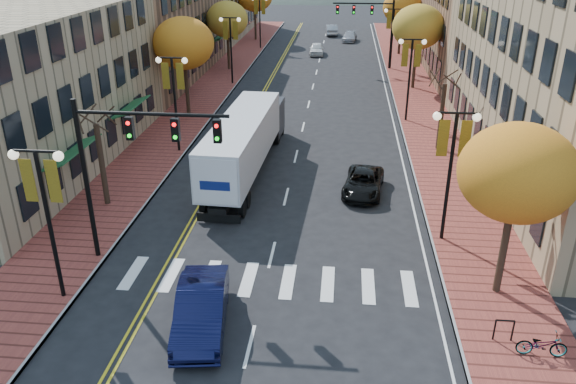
% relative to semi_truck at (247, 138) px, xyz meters
% --- Properties ---
extents(ground, '(200.00, 200.00, 0.00)m').
position_rel_semi_truck_xyz_m(ground, '(2.62, -13.28, -2.09)').
color(ground, black).
rests_on(ground, ground).
extents(sidewalk_left, '(4.00, 85.00, 0.15)m').
position_rel_semi_truck_xyz_m(sidewalk_left, '(-6.38, 19.22, -2.01)').
color(sidewalk_left, brown).
rests_on(sidewalk_left, ground).
extents(sidewalk_right, '(4.00, 85.00, 0.15)m').
position_rel_semi_truck_xyz_m(sidewalk_right, '(11.62, 19.22, -2.01)').
color(sidewalk_right, brown).
rests_on(sidewalk_right, ground).
extents(building_left_mid, '(12.00, 24.00, 11.00)m').
position_rel_semi_truck_xyz_m(building_left_mid, '(-14.38, 22.72, 3.41)').
color(building_left_mid, brown).
rests_on(building_left_mid, ground).
extents(building_left_far, '(12.00, 26.00, 9.50)m').
position_rel_semi_truck_xyz_m(building_left_far, '(-14.38, 47.72, 2.66)').
color(building_left_far, '#9E8966').
rests_on(building_left_far, ground).
extents(building_right_mid, '(15.00, 24.00, 10.00)m').
position_rel_semi_truck_xyz_m(building_right_mid, '(21.12, 28.72, 2.91)').
color(building_right_mid, brown).
rests_on(building_right_mid, ground).
extents(tree_left_a, '(0.28, 0.28, 4.20)m').
position_rel_semi_truck_xyz_m(tree_left_a, '(-6.38, -5.28, 0.16)').
color(tree_left_a, '#382619').
rests_on(tree_left_a, sidewalk_left).
extents(tree_left_b, '(4.48, 4.48, 7.21)m').
position_rel_semi_truck_xyz_m(tree_left_b, '(-6.38, 10.72, 3.36)').
color(tree_left_b, '#382619').
rests_on(tree_left_b, sidewalk_left).
extents(tree_left_c, '(4.16, 4.16, 6.69)m').
position_rel_semi_truck_xyz_m(tree_left_c, '(-6.38, 26.72, 2.96)').
color(tree_left_c, '#382619').
rests_on(tree_left_c, sidewalk_left).
extents(tree_right_a, '(4.16, 4.16, 6.69)m').
position_rel_semi_truck_xyz_m(tree_right_a, '(11.62, -11.28, 2.96)').
color(tree_right_a, '#382619').
rests_on(tree_right_a, sidewalk_right).
extents(tree_right_b, '(0.28, 0.28, 4.20)m').
position_rel_semi_truck_xyz_m(tree_right_b, '(11.62, 4.72, 0.16)').
color(tree_right_b, '#382619').
rests_on(tree_right_b, sidewalk_right).
extents(tree_right_c, '(4.48, 4.48, 7.21)m').
position_rel_semi_truck_xyz_m(tree_right_c, '(11.62, 20.72, 3.36)').
color(tree_right_c, '#382619').
rests_on(tree_right_c, sidewalk_right).
extents(tree_right_d, '(4.35, 4.35, 7.00)m').
position_rel_semi_truck_xyz_m(tree_right_d, '(11.62, 36.72, 3.20)').
color(tree_right_d, '#382619').
rests_on(tree_right_d, sidewalk_right).
extents(lamp_left_a, '(1.96, 0.36, 6.05)m').
position_rel_semi_truck_xyz_m(lamp_left_a, '(-4.88, -13.28, 2.20)').
color(lamp_left_a, black).
rests_on(lamp_left_a, ground).
extents(lamp_left_b, '(1.96, 0.36, 6.05)m').
position_rel_semi_truck_xyz_m(lamp_left_b, '(-4.88, 2.72, 2.20)').
color(lamp_left_b, black).
rests_on(lamp_left_b, ground).
extents(lamp_left_c, '(1.96, 0.36, 6.05)m').
position_rel_semi_truck_xyz_m(lamp_left_c, '(-4.88, 20.72, 2.20)').
color(lamp_left_c, black).
rests_on(lamp_left_c, ground).
extents(lamp_left_d, '(1.96, 0.36, 6.05)m').
position_rel_semi_truck_xyz_m(lamp_left_d, '(-4.88, 38.72, 2.20)').
color(lamp_left_d, black).
rests_on(lamp_left_d, ground).
extents(lamp_right_a, '(1.96, 0.36, 6.05)m').
position_rel_semi_truck_xyz_m(lamp_right_a, '(10.12, -7.28, 2.20)').
color(lamp_right_a, black).
rests_on(lamp_right_a, ground).
extents(lamp_right_b, '(1.96, 0.36, 6.05)m').
position_rel_semi_truck_xyz_m(lamp_right_b, '(10.12, 10.72, 2.20)').
color(lamp_right_b, black).
rests_on(lamp_right_b, ground).
extents(lamp_right_c, '(1.96, 0.36, 6.05)m').
position_rel_semi_truck_xyz_m(lamp_right_c, '(10.12, 28.72, 2.20)').
color(lamp_right_c, black).
rests_on(lamp_right_c, ground).
extents(traffic_mast_near, '(6.10, 0.35, 7.00)m').
position_rel_semi_truck_xyz_m(traffic_mast_near, '(-2.86, -10.28, 2.83)').
color(traffic_mast_near, black).
rests_on(traffic_mast_near, ground).
extents(traffic_mast_far, '(6.10, 0.34, 7.00)m').
position_rel_semi_truck_xyz_m(traffic_mast_far, '(8.10, 28.72, 2.83)').
color(traffic_mast_far, black).
rests_on(traffic_mast_far, ground).
extents(semi_truck, '(2.88, 14.39, 3.58)m').
position_rel_semi_truck_xyz_m(semi_truck, '(0.00, 0.00, 0.00)').
color(semi_truck, black).
rests_on(semi_truck, ground).
extents(navy_sedan, '(2.30, 4.93, 1.56)m').
position_rel_semi_truck_xyz_m(navy_sedan, '(0.79, -14.43, -1.31)').
color(navy_sedan, black).
rests_on(navy_sedan, ground).
extents(black_suv, '(2.48, 4.48, 1.19)m').
position_rel_semi_truck_xyz_m(black_suv, '(6.69, -2.36, -1.50)').
color(black_suv, black).
rests_on(black_suv, ground).
extents(car_far_white, '(1.70, 3.94, 1.33)m').
position_rel_semi_truck_xyz_m(car_far_white, '(2.12, 35.90, -1.43)').
color(car_far_white, silver).
rests_on(car_far_white, ground).
extents(car_far_silver, '(2.14, 4.32, 1.21)m').
position_rel_semi_truck_xyz_m(car_far_silver, '(5.93, 45.43, -1.49)').
color(car_far_silver, '#9F9FA7').
rests_on(car_far_silver, ground).
extents(car_far_oncoming, '(1.90, 4.43, 1.42)m').
position_rel_semi_truck_xyz_m(car_far_oncoming, '(3.42, 50.23, -1.38)').
color(car_far_oncoming, '#97989E').
rests_on(car_far_oncoming, ground).
extents(bicycle, '(1.63, 0.60, 0.85)m').
position_rel_semi_truck_xyz_m(bicycle, '(12.16, -14.94, -1.52)').
color(bicycle, gray).
rests_on(bicycle, sidewalk_right).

